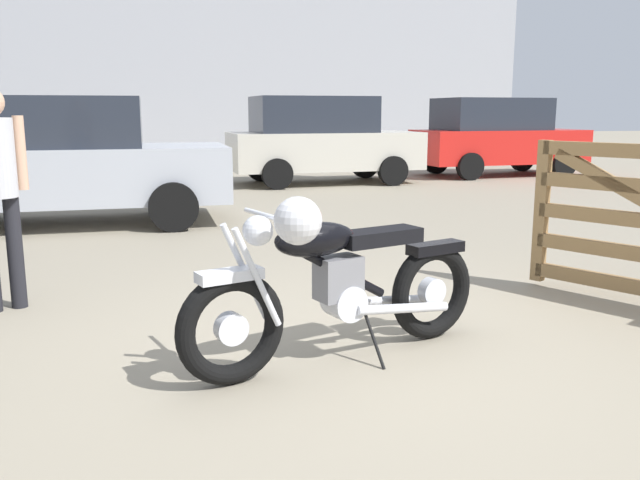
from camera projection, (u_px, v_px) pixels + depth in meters
The scene contains 6 objects.
ground_plane at pixel (360, 347), 4.23m from camera, with size 80.00×80.00×0.00m, color gray.
vintage_motorcycle at pixel (336, 283), 3.90m from camera, with size 2.02×0.92×1.07m.
silver_sedan_mid at pixel (496, 136), 15.39m from camera, with size 3.97×1.96×1.78m.
dark_sedan_left at pixel (321, 139), 13.66m from camera, with size 3.96×1.94×1.78m.
blue_hatchback_right at pixel (64, 162), 8.65m from camera, with size 4.21×1.93×1.67m.
industrial_building at pixel (252, 55), 34.70m from camera, with size 24.49×13.51×19.36m.
Camera 1 is at (-1.25, -3.83, 1.49)m, focal length 37.09 mm.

